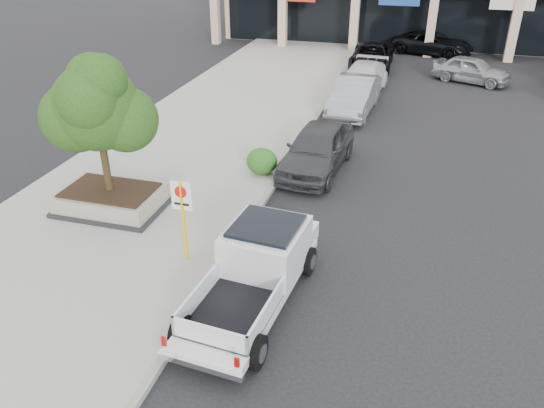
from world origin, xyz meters
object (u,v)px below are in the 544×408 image
(pickup_truck, at_px, (251,275))
(curb_car_d, at_px, (372,56))
(lot_car_a, at_px, (472,70))
(planter_tree, at_px, (103,107))
(no_parking_sign, at_px, (183,211))
(planter, at_px, (111,199))
(curb_car_c, at_px, (363,79))
(lot_car_d, at_px, (433,43))
(curb_car_a, at_px, (317,148))
(curb_car_b, at_px, (354,96))

(pickup_truck, distance_m, curb_car_d, 23.52)
(lot_car_a, bearing_deg, pickup_truck, -173.00)
(planter_tree, bearing_deg, lot_car_a, 58.92)
(no_parking_sign, distance_m, pickup_truck, 2.57)
(planter, bearing_deg, lot_car_a, 58.83)
(curb_car_c, bearing_deg, lot_car_d, 76.58)
(planter, xyz_separation_m, lot_car_d, (9.15, 25.33, 0.26))
(pickup_truck, distance_m, curb_car_c, 18.18)
(pickup_truck, bearing_deg, lot_car_a, 80.08)
(curb_car_a, distance_m, lot_car_a, 15.05)
(curb_car_d, bearing_deg, planter, -106.99)
(curb_car_c, height_order, lot_car_a, curb_car_c)
(lot_car_a, bearing_deg, no_parking_sign, -179.16)
(curb_car_a, height_order, lot_car_d, curb_car_a)
(planter, bearing_deg, lot_car_d, 70.14)
(pickup_truck, relative_size, lot_car_a, 1.27)
(curb_car_c, bearing_deg, no_parking_sign, -93.21)
(curb_car_b, height_order, curb_car_d, curb_car_b)
(pickup_truck, height_order, curb_car_d, pickup_truck)
(planter, relative_size, curb_car_d, 0.61)
(pickup_truck, relative_size, curb_car_a, 1.11)
(curb_car_c, distance_m, lot_car_d, 10.76)
(curb_car_b, xyz_separation_m, lot_car_d, (3.33, 13.53, -0.08))
(curb_car_c, xyz_separation_m, lot_car_a, (5.59, 3.69, -0.02))
(planter_tree, distance_m, curb_car_c, 16.21)
(no_parking_sign, relative_size, pickup_truck, 0.43)
(no_parking_sign, relative_size, curb_car_d, 0.44)
(planter, bearing_deg, no_parking_sign, -29.81)
(planter, relative_size, curb_car_a, 0.66)
(planter_tree, bearing_deg, curb_car_a, 41.99)
(planter_tree, height_order, curb_car_b, planter_tree)
(curb_car_b, relative_size, lot_car_d, 0.94)
(planter_tree, height_order, curb_car_c, planter_tree)
(curb_car_c, bearing_deg, planter, -106.16)
(no_parking_sign, relative_size, curb_car_c, 0.45)
(planter, xyz_separation_m, curb_car_d, (5.65, 20.45, 0.25))
(curb_car_d, bearing_deg, no_parking_sign, -97.31)
(curb_car_a, bearing_deg, curb_car_d, 94.11)
(pickup_truck, height_order, lot_car_d, pickup_truck)
(no_parking_sign, xyz_separation_m, lot_car_a, (7.99, 20.74, -0.92))
(pickup_truck, bearing_deg, curb_car_a, 95.60)
(no_parking_sign, bearing_deg, planter, 150.19)
(lot_car_d, bearing_deg, curb_car_d, 161.35)
(pickup_truck, xyz_separation_m, lot_car_a, (5.82, 21.87, -0.13))
(lot_car_a, bearing_deg, planter_tree, 170.82)
(planter, distance_m, planter_tree, 2.95)
(curb_car_b, relative_size, lot_car_a, 1.18)
(pickup_truck, xyz_separation_m, curb_car_c, (0.23, 18.18, -0.10))
(curb_car_d, bearing_deg, curb_car_b, -90.43)
(curb_car_c, height_order, lot_car_d, curb_car_c)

